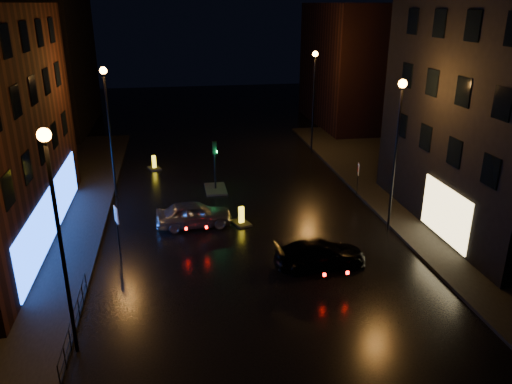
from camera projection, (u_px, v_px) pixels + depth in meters
ground at (274, 301)px, 21.42m from camera, size 120.00×120.00×0.00m
pavement_right at (469, 208)px, 30.97m from camera, size 12.00×44.00×0.15m
building_far_left at (43, 57)px, 48.68m from camera, size 8.00×16.00×14.00m
building_far_right at (355, 65)px, 51.14m from camera, size 8.00×14.00×12.00m
street_lamp_lnear at (56, 212)px, 16.38m from camera, size 0.44×0.44×8.37m
street_lamp_lfar at (108, 113)px, 31.13m from camera, size 0.44×0.44×8.37m
street_lamp_rnear at (398, 133)px, 26.20m from camera, size 0.44×0.44×8.37m
street_lamp_rfar at (314, 86)px, 40.95m from camera, size 0.44×0.44×8.37m
traffic_signal at (215, 183)px, 33.96m from camera, size 1.40×2.40×3.45m
guard_railing at (74, 318)px, 18.98m from camera, size 0.05×6.04×1.00m
silver_hatchback at (194, 214)px, 28.37m from camera, size 4.36×1.91×1.46m
dark_sedan at (320, 254)px, 24.04m from camera, size 4.55×1.98×1.30m
bollard_near at (241, 220)px, 28.79m from camera, size 1.18×1.42×1.07m
bollard_far at (154, 166)px, 38.39m from camera, size 1.15×1.40×1.06m
road_sign_left at (117, 219)px, 24.85m from camera, size 0.26×0.60×2.55m
road_sign_right at (358, 172)px, 32.44m from camera, size 0.20×0.54×2.25m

